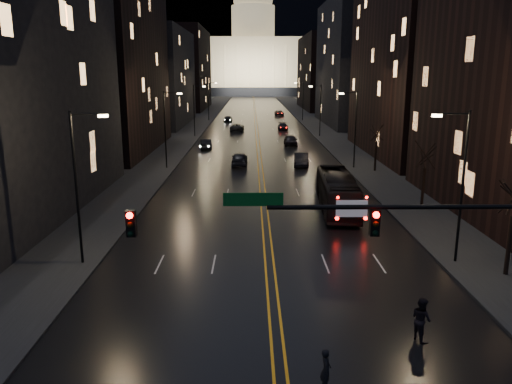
{
  "coord_description": "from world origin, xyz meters",
  "views": [
    {
      "loc": [
        -1.07,
        -17.63,
        11.0
      ],
      "look_at": [
        -0.77,
        12.88,
        3.69
      ],
      "focal_mm": 35.0,
      "sensor_mm": 36.0,
      "label": 1
    }
  ],
  "objects_px": {
    "oncoming_car_b": "(206,144)",
    "pedestrian_b": "(421,319)",
    "receding_car_a": "(301,160)",
    "pedestrian_a": "(326,370)",
    "oncoming_car_a": "(240,159)",
    "traffic_signal": "(438,235)",
    "bus": "(337,192)"
  },
  "relations": [
    {
      "from": "pedestrian_b",
      "to": "traffic_signal",
      "type": "bearing_deg",
      "value": 153.58
    },
    {
      "from": "oncoming_car_a",
      "to": "pedestrian_b",
      "type": "distance_m",
      "value": 41.76
    },
    {
      "from": "receding_car_a",
      "to": "pedestrian_a",
      "type": "height_order",
      "value": "receding_car_a"
    },
    {
      "from": "pedestrian_a",
      "to": "bus",
      "type": "bearing_deg",
      "value": -9.01
    },
    {
      "from": "oncoming_car_a",
      "to": "oncoming_car_b",
      "type": "xyz_separation_m",
      "value": [
        -5.33,
        13.53,
        -0.06
      ]
    },
    {
      "from": "oncoming_car_b",
      "to": "pedestrian_b",
      "type": "height_order",
      "value": "pedestrian_b"
    },
    {
      "from": "traffic_signal",
      "to": "pedestrian_b",
      "type": "relative_size",
      "value": 9.0
    },
    {
      "from": "pedestrian_b",
      "to": "receding_car_a",
      "type": "bearing_deg",
      "value": -18.97
    },
    {
      "from": "traffic_signal",
      "to": "bus",
      "type": "distance_m",
      "value": 22.05
    },
    {
      "from": "traffic_signal",
      "to": "oncoming_car_a",
      "type": "distance_m",
      "value": 43.28
    },
    {
      "from": "traffic_signal",
      "to": "oncoming_car_b",
      "type": "height_order",
      "value": "traffic_signal"
    },
    {
      "from": "receding_car_a",
      "to": "pedestrian_a",
      "type": "bearing_deg",
      "value": -89.58
    },
    {
      "from": "oncoming_car_b",
      "to": "pedestrian_b",
      "type": "distance_m",
      "value": 56.15
    },
    {
      "from": "bus",
      "to": "oncoming_car_a",
      "type": "relative_size",
      "value": 2.3
    },
    {
      "from": "pedestrian_b",
      "to": "bus",
      "type": "bearing_deg",
      "value": -20.15
    },
    {
      "from": "traffic_signal",
      "to": "oncoming_car_b",
      "type": "bearing_deg",
      "value": 103.83
    },
    {
      "from": "traffic_signal",
      "to": "pedestrian_a",
      "type": "distance_m",
      "value": 6.44
    },
    {
      "from": "oncoming_car_a",
      "to": "pedestrian_a",
      "type": "relative_size",
      "value": 3.01
    },
    {
      "from": "receding_car_a",
      "to": "pedestrian_b",
      "type": "relative_size",
      "value": 2.52
    },
    {
      "from": "pedestrian_b",
      "to": "pedestrian_a",
      "type": "bearing_deg",
      "value": 106.29
    },
    {
      "from": "oncoming_car_b",
      "to": "pedestrian_a",
      "type": "relative_size",
      "value": 2.88
    },
    {
      "from": "receding_car_a",
      "to": "oncoming_car_b",
      "type": "bearing_deg",
      "value": 137.27
    },
    {
      "from": "traffic_signal",
      "to": "receding_car_a",
      "type": "xyz_separation_m",
      "value": [
        -0.94,
        41.75,
        -4.31
      ]
    },
    {
      "from": "pedestrian_a",
      "to": "oncoming_car_a",
      "type": "bearing_deg",
      "value": 6.65
    },
    {
      "from": "oncoming_car_b",
      "to": "pedestrian_a",
      "type": "xyz_separation_m",
      "value": [
        9.38,
        -57.77,
        0.04
      ]
    },
    {
      "from": "pedestrian_a",
      "to": "pedestrian_b",
      "type": "distance_m",
      "value": 5.61
    },
    {
      "from": "oncoming_car_b",
      "to": "receding_car_a",
      "type": "height_order",
      "value": "receding_car_a"
    },
    {
      "from": "oncoming_car_a",
      "to": "receding_car_a",
      "type": "height_order",
      "value": "oncoming_car_a"
    },
    {
      "from": "bus",
      "to": "traffic_signal",
      "type": "bearing_deg",
      "value": -86.7
    },
    {
      "from": "receding_car_a",
      "to": "pedestrian_a",
      "type": "distance_m",
      "value": 43.88
    },
    {
      "from": "oncoming_car_b",
      "to": "bus",
      "type": "bearing_deg",
      "value": 104.07
    },
    {
      "from": "oncoming_car_b",
      "to": "pedestrian_b",
      "type": "bearing_deg",
      "value": 96.37
    }
  ]
}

